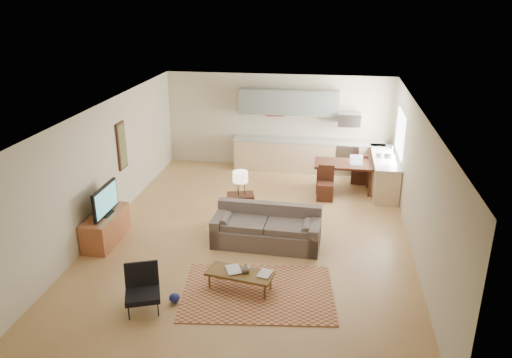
% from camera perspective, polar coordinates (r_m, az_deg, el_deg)
% --- Properties ---
extents(room, '(9.00, 9.00, 9.00)m').
position_cam_1_polar(room, '(10.22, -0.26, 0.45)').
color(room, '#AB7E4A').
rests_on(room, ground).
extents(kitchen_counter_back, '(4.26, 0.64, 0.92)m').
position_cam_1_polar(kitchen_counter_back, '(14.36, 5.93, 2.70)').
color(kitchen_counter_back, tan).
rests_on(kitchen_counter_back, ground).
extents(kitchen_counter_right, '(0.64, 2.26, 0.92)m').
position_cam_1_polar(kitchen_counter_right, '(13.31, 14.40, 0.64)').
color(kitchen_counter_right, tan).
rests_on(kitchen_counter_right, ground).
extents(kitchen_range, '(0.62, 0.62, 0.90)m').
position_cam_1_polar(kitchen_range, '(14.36, 10.32, 2.42)').
color(kitchen_range, '#A5A8AD').
rests_on(kitchen_range, ground).
extents(kitchen_microwave, '(0.62, 0.40, 0.35)m').
position_cam_1_polar(kitchen_microwave, '(14.08, 10.61, 6.69)').
color(kitchen_microwave, '#A5A8AD').
rests_on(kitchen_microwave, room).
extents(upper_cabinets, '(2.80, 0.34, 0.70)m').
position_cam_1_polar(upper_cabinets, '(14.16, 3.74, 8.75)').
color(upper_cabinets, slate).
rests_on(upper_cabinets, room).
extents(window_right, '(0.02, 1.40, 1.05)m').
position_cam_1_polar(window_right, '(13.02, 16.14, 5.07)').
color(window_right, white).
rests_on(window_right, room).
extents(wall_art_left, '(0.06, 0.42, 1.10)m').
position_cam_1_polar(wall_art_left, '(11.87, -15.07, 3.67)').
color(wall_art_left, olive).
rests_on(wall_art_left, room).
extents(triptych, '(1.70, 0.04, 0.50)m').
position_cam_1_polar(triptych, '(14.38, 2.17, 8.15)').
color(triptych, '#FAEEC5').
rests_on(triptych, room).
extents(rug, '(2.78, 2.08, 0.02)m').
position_cam_1_polar(rug, '(8.84, 0.21, -12.84)').
color(rug, '#963F27').
rests_on(rug, floor).
extents(sofa, '(2.30, 1.07, 0.79)m').
position_cam_1_polar(sofa, '(10.18, 1.21, -5.52)').
color(sofa, brown).
rests_on(sofa, floor).
extents(coffee_table, '(1.22, 0.66, 0.35)m').
position_cam_1_polar(coffee_table, '(8.85, -1.85, -11.56)').
color(coffee_table, '#513815').
rests_on(coffee_table, floor).
extents(book_a, '(0.48, 0.50, 0.03)m').
position_cam_1_polar(book_a, '(8.79, -3.39, -10.42)').
color(book_a, maroon).
rests_on(book_a, coffee_table).
extents(book_b, '(0.34, 0.39, 0.02)m').
position_cam_1_polar(book_b, '(8.73, 0.37, -10.63)').
color(book_b, navy).
rests_on(book_b, coffee_table).
extents(vase, '(0.17, 0.17, 0.16)m').
position_cam_1_polar(vase, '(8.72, -1.18, -10.12)').
color(vase, black).
rests_on(vase, coffee_table).
extents(armchair, '(0.83, 0.83, 0.73)m').
position_cam_1_polar(armchair, '(8.46, -12.86, -12.30)').
color(armchair, black).
rests_on(armchair, floor).
extents(tv_credenza, '(0.52, 1.34, 0.62)m').
position_cam_1_polar(tv_credenza, '(10.80, -16.78, -5.35)').
color(tv_credenza, brown).
rests_on(tv_credenza, floor).
extents(tv, '(0.10, 1.03, 0.62)m').
position_cam_1_polar(tv, '(10.53, -16.87, -2.35)').
color(tv, black).
rests_on(tv, tv_credenza).
extents(console_table, '(0.67, 0.53, 0.69)m').
position_cam_1_polar(console_table, '(11.14, -1.76, -3.38)').
color(console_table, '#33180F').
rests_on(console_table, floor).
extents(table_lamp, '(0.36, 0.36, 0.55)m').
position_cam_1_polar(table_lamp, '(10.90, -1.80, -0.42)').
color(table_lamp, beige).
rests_on(table_lamp, console_table).
extents(dining_table, '(1.51, 0.87, 0.76)m').
position_cam_1_polar(dining_table, '(13.07, 9.95, 0.25)').
color(dining_table, '#33180F').
rests_on(dining_table, floor).
extents(dining_chair_near, '(0.40, 0.42, 0.85)m').
position_cam_1_polar(dining_chair_near, '(12.44, 7.95, -0.50)').
color(dining_chair_near, '#33180F').
rests_on(dining_chair_near, floor).
extents(dining_chair_far, '(0.46, 0.47, 0.85)m').
position_cam_1_polar(dining_chair_far, '(13.69, 11.79, 1.28)').
color(dining_chair_far, '#33180F').
rests_on(dining_chair_far, floor).
extents(laptop, '(0.33, 0.25, 0.24)m').
position_cam_1_polar(laptop, '(12.83, 11.43, 2.11)').
color(laptop, '#A5A8AD').
rests_on(laptop, dining_table).
extents(soap_bottle, '(0.09, 0.10, 0.19)m').
position_cam_1_polar(soap_bottle, '(12.96, 14.24, 2.70)').
color(soap_bottle, '#FAEEC5').
rests_on(soap_bottle, kitchen_counter_right).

